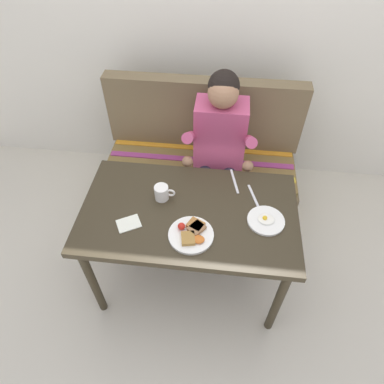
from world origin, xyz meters
TOP-DOWN VIEW (x-y plane):
  - ground_plane at (0.00, 0.00)m, footprint 8.00×8.00m
  - back_wall at (0.00, 1.27)m, footprint 4.40×0.10m
  - table at (0.00, 0.00)m, footprint 1.20×0.70m
  - couch at (0.00, 0.76)m, footprint 1.44×0.56m
  - person at (0.13, 0.59)m, footprint 0.45×0.61m
  - plate_breakfast at (0.03, -0.16)m, footprint 0.24×0.24m
  - plate_eggs at (0.42, -0.03)m, footprint 0.20×0.20m
  - coffee_mug at (-0.16, 0.08)m, footprint 0.12×0.08m
  - napkin at (-0.31, -0.13)m, footprint 0.15×0.14m
  - fork at (0.35, 0.15)m, footprint 0.07×0.17m
  - knife at (0.24, 0.26)m, footprint 0.06×0.20m

SIDE VIEW (x-z plane):
  - ground_plane at x=0.00m, z-range 0.00..0.00m
  - couch at x=0.00m, z-range -0.17..0.83m
  - table at x=0.00m, z-range 0.28..1.01m
  - fork at x=0.35m, z-range 0.73..0.73m
  - knife at x=0.24m, z-range 0.73..0.73m
  - napkin at x=-0.31m, z-range 0.73..0.74m
  - plate_eggs at x=0.42m, z-range 0.72..0.76m
  - person at x=0.13m, z-range 0.13..1.35m
  - plate_breakfast at x=0.03m, z-range 0.72..0.77m
  - coffee_mug at x=-0.16m, z-range 0.73..0.82m
  - back_wall at x=0.00m, z-range 0.00..2.60m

